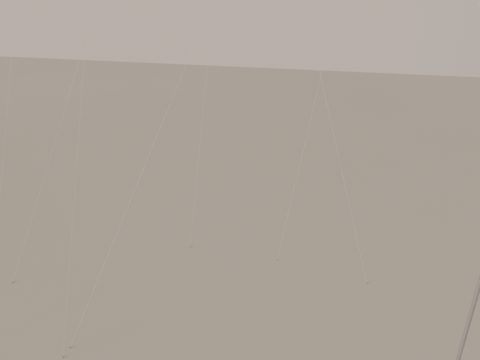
# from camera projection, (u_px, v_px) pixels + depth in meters

# --- Properties ---
(street_lamp) EXTENTS (1.55, 1.27, 9.09)m
(street_lamp) POSITION_uv_depth(u_px,v_px,m) (473.00, 316.00, 22.87)
(street_lamp) COLOR gray
(street_lamp) RESTS_ON ground
(kite_3) EXTENTS (1.09, 6.89, 21.63)m
(kite_3) POSITION_uv_depth(u_px,v_px,m) (87.00, 27.00, 25.70)
(kite_3) COLOR maroon
(kite_3) RESTS_ON ground
(kite_6) EXTENTS (3.59, 12.61, 18.48)m
(kite_6) POSITION_uv_depth(u_px,v_px,m) (12.00, 59.00, 32.21)
(kite_6) COLOR #292522
(kite_6) RESTS_ON ground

